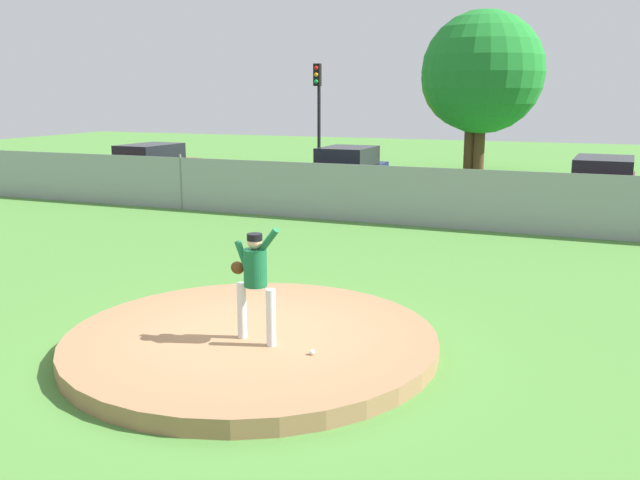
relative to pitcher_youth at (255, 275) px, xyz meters
name	(u,v)px	position (x,y,z in m)	size (l,w,h in m)	color
ground_plane	(375,258)	(-0.21, 6.27, -1.19)	(80.00, 80.00, 0.00)	#4C8438
asphalt_strip	(450,203)	(-0.21, 14.77, -1.18)	(44.00, 7.00, 0.01)	#2B2B2D
pitchers_mound	(252,341)	(-0.21, 0.27, -1.07)	(5.33, 5.33, 0.24)	#99704C
pitcher_youth	(255,275)	(0.00, 0.00, 0.00)	(0.79, 0.32, 1.64)	silver
baseball	(312,352)	(0.91, -0.17, -0.91)	(0.07, 0.07, 0.07)	white
chainlink_fence	(419,197)	(-0.21, 10.27, -0.36)	(38.38, 0.07, 1.74)	gray
parked_car_burgundy	(602,186)	(4.48, 14.71, -0.37)	(2.04, 4.74, 1.69)	maroon
parked_car_navy	(347,173)	(-3.96, 14.94, -0.36)	(1.95, 4.03, 1.75)	#161E4C
parked_car_red	(151,167)	(-11.88, 14.27, -0.39)	(2.00, 4.56, 1.68)	#A81919
traffic_light_near	(318,101)	(-6.64, 18.81, 2.10)	(0.28, 0.46, 4.80)	black
tree_tall_centre	(473,78)	(-1.20, 24.16, 3.08)	(4.68, 4.68, 6.63)	#4C331E
tree_slender_far	(483,73)	(-0.75, 23.96, 3.34)	(5.46, 5.46, 7.27)	#4C331E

